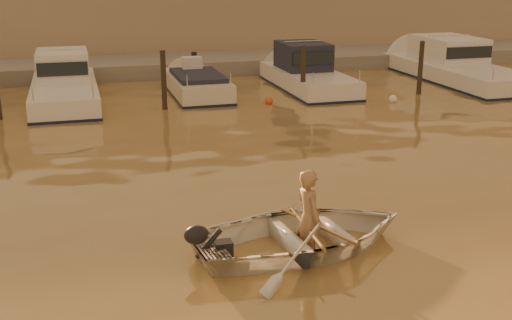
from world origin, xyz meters
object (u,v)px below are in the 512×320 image
object	(u,v)px
moored_boat_5	(457,66)
waterfront_building	(130,11)
person	(309,218)
moored_boat_4	(308,73)
dinghy	(303,235)
moored_boat_2	(64,85)
moored_boat_3	(197,89)

from	to	relation	value
moored_boat_5	waterfront_building	world-z (taller)	waterfront_building
person	moored_boat_4	bearing A→B (deg)	-26.56
dinghy	moored_boat_2	xyz separation A→B (m)	(-3.98, 14.04, 0.34)
moored_boat_2	moored_boat_4	xyz separation A→B (m)	(9.27, 0.00, 0.00)
moored_boat_2	moored_boat_3	bearing A→B (deg)	0.00
dinghy	moored_boat_3	xyz separation A→B (m)	(0.83, 14.04, -0.06)
moored_boat_3	moored_boat_5	world-z (taller)	moored_boat_5
dinghy	waterfront_building	bearing A→B (deg)	-5.09
dinghy	moored_boat_5	distance (m)	18.49
moored_boat_2	waterfront_building	bearing A→B (deg)	72.50
moored_boat_4	moored_boat_3	bearing A→B (deg)	180.00
moored_boat_2	moored_boat_5	size ratio (longest dim) A/B	0.83
moored_boat_4	person	bearing A→B (deg)	-110.30
dinghy	person	xyz separation A→B (m)	(0.10, 0.01, 0.29)
dinghy	waterfront_building	distance (m)	25.14
dinghy	waterfront_building	world-z (taller)	waterfront_building
moored_boat_5	waterfront_building	size ratio (longest dim) A/B	0.20
moored_boat_2	moored_boat_4	world-z (taller)	same
person	waterfront_building	bearing A→B (deg)	-4.86
person	moored_boat_3	world-z (taller)	person
moored_boat_2	moored_boat_3	distance (m)	4.82
moored_boat_4	moored_boat_5	world-z (taller)	same
moored_boat_5	dinghy	bearing A→B (deg)	-130.56
moored_boat_3	waterfront_building	xyz separation A→B (m)	(-1.34, 11.00, 2.17)
moored_boat_5	moored_boat_3	bearing A→B (deg)	180.00
moored_boat_2	moored_boat_5	distance (m)	16.00
moored_boat_4	dinghy	bearing A→B (deg)	-110.64
dinghy	moored_boat_4	size ratio (longest dim) A/B	0.57
waterfront_building	dinghy	bearing A→B (deg)	-88.82
person	moored_boat_2	xyz separation A→B (m)	(-4.08, 14.03, 0.05)
moored_boat_3	moored_boat_4	distance (m)	4.48
moored_boat_3	waterfront_building	distance (m)	11.29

